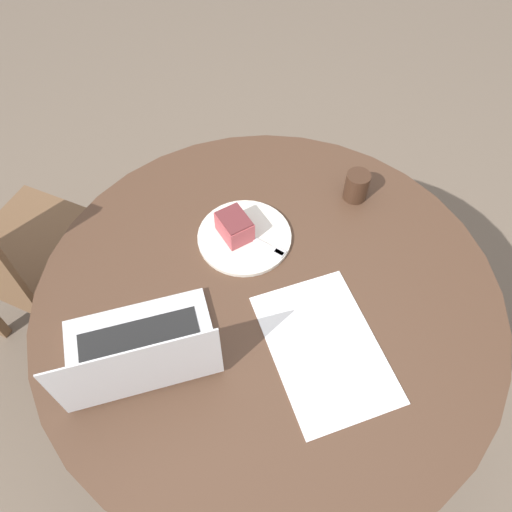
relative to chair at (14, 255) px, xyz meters
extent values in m
plane|color=#6B5B4C|center=(-0.56, -0.64, -0.50)|extent=(12.00, 12.00, 0.00)
cylinder|color=#4C3323|center=(-0.56, -0.64, -0.49)|extent=(0.51, 0.51, 0.02)
cylinder|color=#4C3323|center=(-0.56, -0.64, -0.15)|extent=(0.09, 0.09, 0.66)
cylinder|color=#4C3323|center=(-0.56, -0.64, 0.20)|extent=(1.19, 1.19, 0.03)
cube|color=brown|center=(0.05, -0.06, -0.05)|extent=(0.59, 0.59, 0.02)
cube|color=brown|center=(0.33, -0.06, -0.28)|extent=(0.05, 0.05, 0.43)
cube|color=brown|center=(0.05, -0.33, -0.28)|extent=(0.05, 0.05, 0.43)
cube|color=brown|center=(-0.22, -0.05, -0.28)|extent=(0.05, 0.05, 0.43)
cube|color=white|center=(-0.75, -0.71, 0.22)|extent=(0.39, 0.27, 0.00)
cylinder|color=silver|center=(-0.37, -0.65, 0.22)|extent=(0.26, 0.26, 0.01)
cube|color=#B74C51|center=(-0.36, -0.63, 0.26)|extent=(0.10, 0.09, 0.06)
cube|color=maroon|center=(-0.36, -0.63, 0.29)|extent=(0.10, 0.08, 0.00)
cube|color=silver|center=(-0.40, -0.68, 0.23)|extent=(0.15, 0.10, 0.00)
cube|color=silver|center=(-0.46, -0.72, 0.23)|extent=(0.04, 0.04, 0.00)
cylinder|color=#3D2619|center=(-0.35, -1.01, 0.26)|extent=(0.07, 0.07, 0.09)
cube|color=silver|center=(-0.58, -0.31, 0.22)|extent=(0.26, 0.37, 0.02)
cube|color=black|center=(-0.58, -0.31, 0.23)|extent=(0.16, 0.30, 0.00)
cube|color=silver|center=(-0.70, -0.29, 0.34)|extent=(0.04, 0.34, 0.21)
cube|color=black|center=(-0.69, -0.29, 0.34)|extent=(0.04, 0.32, 0.19)
camera|label=1|loc=(-1.15, -0.36, 1.31)|focal=35.00mm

